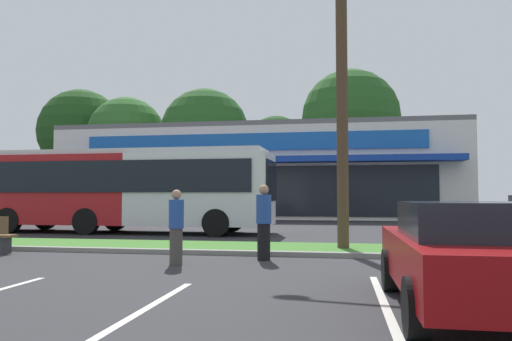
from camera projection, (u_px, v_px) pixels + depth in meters
name	position (u px, v px, depth m)	size (l,w,h in m)	color
grass_median	(233.00, 247.00, 13.27)	(56.00, 2.20, 0.12)	#427A2D
curb_lip	(222.00, 253.00, 12.07)	(56.00, 0.24, 0.12)	gray
parking_stripe_2	(127.00, 320.00, 5.77)	(0.12, 4.80, 0.01)	silver
parking_stripe_3	(385.00, 307.00, 6.45)	(0.12, 4.80, 0.01)	silver
storefront_building	(263.00, 174.00, 35.02)	(26.26, 12.36, 6.08)	silver
tree_far_left	(81.00, 132.00, 48.02)	(8.25, 8.25, 11.90)	#473323
tree_left	(126.00, 136.00, 45.09)	(7.11, 7.11, 10.57)	#473323
tree_mid_left	(205.00, 133.00, 43.32)	(7.88, 7.88, 10.95)	#473323
tree_mid	(276.00, 148.00, 45.23)	(5.86, 5.86, 8.87)	#473323
tree_mid_right	(351.00, 119.00, 40.73)	(8.20, 8.20, 12.01)	#473323
utility_pole	(337.00, 24.00, 12.93)	(3.12, 2.39, 11.34)	#4C3826
city_bus	(123.00, 188.00, 19.31)	(11.99, 2.81, 3.25)	#AD191E
car_3	(471.00, 255.00, 6.12)	(1.94, 4.16, 1.40)	maroon
pedestrian_near_bench	(264.00, 222.00, 11.15)	(0.35, 0.35, 1.73)	black
pedestrian_by_pole	(176.00, 227.00, 10.41)	(0.32, 0.32, 1.60)	#47423D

